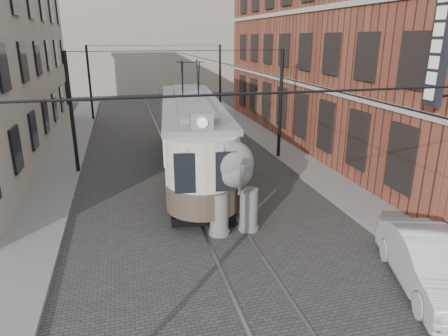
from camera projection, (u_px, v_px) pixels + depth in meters
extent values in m
plane|color=#3A3836|center=(212.00, 209.00, 16.20)|extent=(120.00, 120.00, 0.00)
cube|color=slate|center=(346.00, 194.00, 17.57)|extent=(2.00, 60.00, 0.15)
cube|color=slate|center=(38.00, 225.00, 14.66)|extent=(2.00, 60.00, 0.15)
cube|color=brown|center=(351.00, 47.00, 25.20)|extent=(8.00, 26.00, 12.00)
cube|color=#A19785|center=(143.00, 34.00, 50.91)|extent=(28.00, 10.00, 14.00)
imported|color=silver|center=(430.00, 263.00, 10.89)|extent=(2.95, 4.87, 1.51)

